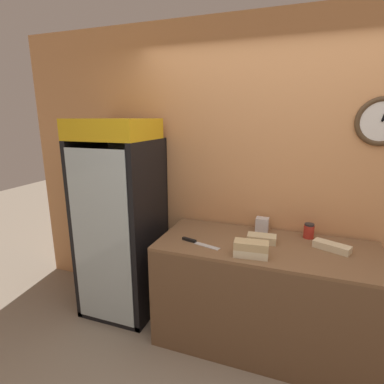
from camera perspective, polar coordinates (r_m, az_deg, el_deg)
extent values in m
cube|color=tan|center=(2.74, 15.54, 2.63)|extent=(5.20, 0.06, 2.70)
torus|color=#4C3823|center=(2.70, 32.41, 11.28)|extent=(0.37, 0.04, 0.37)
cylinder|color=white|center=(2.70, 32.41, 11.28)|extent=(0.30, 0.01, 0.30)
cube|color=black|center=(2.69, 32.76, 12.05)|extent=(0.03, 0.01, 0.08)
cube|color=brown|center=(2.69, 13.40, -18.67)|extent=(1.72, 0.74, 0.86)
cube|color=brown|center=(2.48, 14.00, -10.01)|extent=(1.72, 0.74, 0.02)
cube|color=black|center=(3.21, -10.24, -4.86)|extent=(0.68, 0.04, 1.68)
cube|color=black|center=(3.14, -18.04, -5.79)|extent=(0.05, 0.65, 1.68)
cube|color=black|center=(2.81, -7.79, -7.54)|extent=(0.05, 0.65, 1.68)
cube|color=black|center=(3.34, -12.37, -19.83)|extent=(0.68, 0.65, 0.05)
cube|color=white|center=(3.19, -10.49, -5.01)|extent=(0.58, 0.02, 1.58)
cube|color=silver|center=(2.71, -17.04, -8.91)|extent=(0.58, 0.01, 1.58)
cube|color=gold|center=(2.75, -14.69, 11.53)|extent=(0.68, 0.59, 0.18)
cube|color=silver|center=(3.13, -12.94, -14.31)|extent=(0.56, 0.53, 0.01)
cube|color=silver|center=(3.00, -13.26, -9.27)|extent=(0.56, 0.53, 0.01)
cube|color=silver|center=(2.90, -13.60, -3.81)|extent=(0.56, 0.53, 0.01)
cube|color=silver|center=(2.82, -13.95, 1.99)|extent=(0.56, 0.53, 0.01)
cylinder|color=#5B2D19|center=(2.88, -18.21, -8.84)|extent=(0.06, 0.06, 0.16)
cylinder|color=#5B2D19|center=(2.84, -18.38, -6.76)|extent=(0.02, 0.02, 0.07)
cylinder|color=#B2231E|center=(2.59, -15.66, 2.57)|extent=(0.06, 0.06, 0.15)
cylinder|color=#B2231E|center=(2.57, -15.82, 4.84)|extent=(0.02, 0.02, 0.06)
cylinder|color=#2D6B38|center=(2.65, -17.28, 2.77)|extent=(0.07, 0.07, 0.15)
cylinder|color=#2D6B38|center=(2.63, -17.46, 5.06)|extent=(0.03, 0.03, 0.06)
cylinder|color=orange|center=(2.54, -14.32, 2.75)|extent=(0.06, 0.06, 0.17)
cylinder|color=orange|center=(2.52, -14.49, 5.44)|extent=(0.02, 0.02, 0.07)
cylinder|color=#B2BCCC|center=(2.62, -13.85, -3.74)|extent=(0.07, 0.07, 0.16)
cylinder|color=#B2BCCC|center=(2.59, -14.00, -1.31)|extent=(0.03, 0.03, 0.07)
cylinder|color=#2D6B38|center=(2.76, -18.14, -3.57)|extent=(0.06, 0.06, 0.12)
cylinder|color=#2D6B38|center=(2.74, -18.28, -1.87)|extent=(0.02, 0.02, 0.05)
cylinder|color=orange|center=(2.91, -14.63, -15.23)|extent=(0.06, 0.06, 0.13)
cylinder|color=orange|center=(2.87, -14.74, -13.67)|extent=(0.02, 0.02, 0.05)
cylinder|color=#B2BCCC|center=(2.97, -16.92, -14.12)|extent=(0.06, 0.06, 0.18)
cylinder|color=#B2BCCC|center=(2.91, -17.11, -11.87)|extent=(0.03, 0.03, 0.08)
cylinder|color=#72337F|center=(2.84, -12.55, -15.26)|extent=(0.07, 0.07, 0.17)
cylinder|color=#72337F|center=(2.78, -12.69, -13.02)|extent=(0.03, 0.03, 0.07)
cylinder|color=#B2231E|center=(2.75, -14.26, -9.42)|extent=(0.07, 0.07, 0.18)
cylinder|color=#B2231E|center=(2.70, -14.42, -6.94)|extent=(0.03, 0.03, 0.08)
cube|color=beige|center=(2.25, 11.14, -11.27)|extent=(0.25, 0.13, 0.06)
cube|color=tan|center=(2.23, 11.21, -9.92)|extent=(0.25, 0.13, 0.06)
cube|color=beige|center=(2.54, 25.07, -9.41)|extent=(0.28, 0.19, 0.05)
cube|color=beige|center=(2.51, 13.12, -8.62)|extent=(0.23, 0.13, 0.06)
cube|color=silver|center=(2.39, 2.87, -10.22)|extent=(0.22, 0.10, 0.00)
cube|color=black|center=(2.47, -0.54, -9.10)|extent=(0.13, 0.06, 0.02)
cylinder|color=#B72D23|center=(2.70, 21.36, -7.04)|extent=(0.08, 0.08, 0.11)
cylinder|color=#262628|center=(2.68, 21.48, -5.80)|extent=(0.08, 0.08, 0.01)
cube|color=silver|center=(2.73, 13.22, -6.04)|extent=(0.11, 0.09, 0.12)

